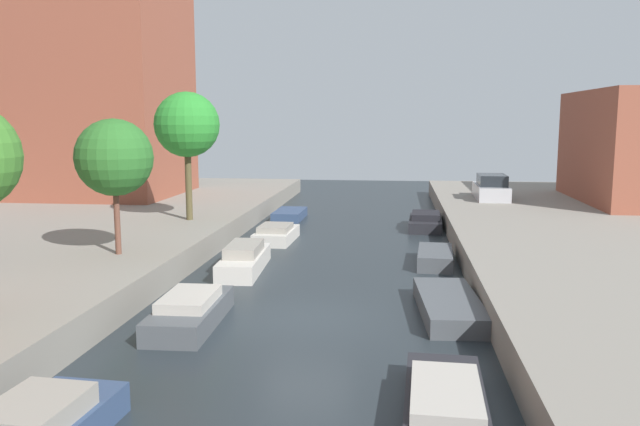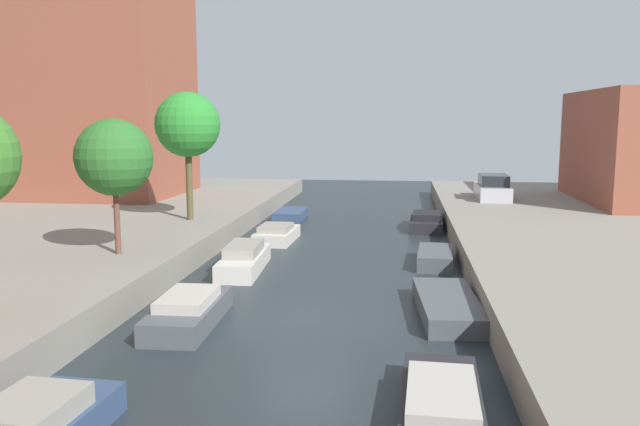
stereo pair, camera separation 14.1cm
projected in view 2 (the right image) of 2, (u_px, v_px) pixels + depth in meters
ground_plane at (305, 318)px, 18.36m from camera, size 84.00×84.00×0.00m
street_tree_2 at (114, 158)px, 21.90m from camera, size 2.65×2.65×4.70m
street_tree_3 at (188, 125)px, 29.37m from camera, size 3.00×3.00×5.93m
parked_car at (493, 189)px, 37.66m from camera, size 1.86×4.39×1.46m
moored_boat_left_1 at (38, 426)px, 11.06m from camera, size 1.78×3.31×0.98m
moored_boat_left_2 at (189, 311)px, 17.74m from camera, size 1.65×4.07×0.90m
moored_boat_left_3 at (244, 259)px, 24.07m from camera, size 1.58×4.48×1.04m
moored_boat_left_4 at (277, 234)px, 29.85m from camera, size 1.71×3.44×0.83m
moored_boat_left_5 at (291, 214)px, 36.62m from camera, size 1.61×3.28×0.51m
moored_boat_right_2 at (441, 406)px, 12.04m from camera, size 1.71×4.57×0.71m
moored_boat_right_3 at (448, 306)px, 18.64m from camera, size 1.97×4.62×0.55m
moored_boat_right_4 at (435, 258)px, 25.03m from camera, size 1.50×3.24×0.60m
moored_boat_right_5 at (426, 222)px, 33.23m from camera, size 1.82×3.89×0.89m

